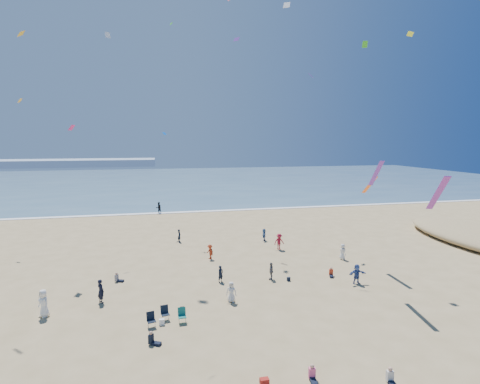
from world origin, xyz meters
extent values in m
plane|color=tan|center=(0.00, 0.00, 0.00)|extent=(220.00, 220.00, 0.00)
cube|color=#476B84|center=(0.00, 95.00, 0.03)|extent=(220.00, 100.00, 0.06)
cube|color=white|center=(0.00, 45.00, 0.04)|extent=(220.00, 1.20, 0.08)
cube|color=#7A8EA8|center=(-60.00, 170.00, 1.60)|extent=(110.00, 20.00, 3.20)
imported|color=black|center=(-3.78, 45.12, 0.95)|extent=(1.16, 1.10, 1.90)
imported|color=silver|center=(1.42, 8.44, 0.79)|extent=(0.87, 0.67, 1.57)
imported|color=silver|center=(14.55, 15.97, 0.82)|extent=(0.67, 0.89, 1.64)
imported|color=#344B8F|center=(12.59, 9.71, 0.85)|extent=(1.58, 0.52, 1.70)
imported|color=black|center=(1.29, 12.53, 0.73)|extent=(0.64, 0.59, 1.47)
imported|color=maroon|center=(9.30, 20.72, 0.91)|extent=(1.23, 0.78, 1.81)
imported|color=black|center=(-1.43, 26.30, 0.78)|extent=(0.46, 0.62, 1.55)
imported|color=slate|center=(5.73, 12.18, 0.77)|extent=(0.72, 0.98, 1.54)
imported|color=#34578F|center=(8.69, 24.72, 0.74)|extent=(0.84, 1.43, 1.47)
imported|color=black|center=(-8.20, 10.42, 0.91)|extent=(0.76, 0.79, 1.82)
imported|color=#A23017|center=(1.27, 19.06, 0.76)|extent=(0.93, 1.13, 1.52)
imported|color=white|center=(-11.74, 8.93, 0.97)|extent=(1.10, 1.11, 1.94)
cube|color=white|center=(-3.78, 5.93, 0.20)|extent=(0.35, 0.20, 0.40)
cube|color=black|center=(-2.32, 7.51, 0.19)|extent=(0.30, 0.22, 0.38)
cube|color=#A31E17|center=(1.18, -1.40, 0.15)|extent=(0.45, 0.30, 0.30)
cube|color=black|center=(7.12, 11.53, 0.17)|extent=(0.28, 0.18, 0.34)
cube|color=green|center=(15.74, 15.45, 21.14)|extent=(0.54, 0.40, 0.57)
cube|color=green|center=(-1.38, 35.89, 27.78)|extent=(0.44, 0.52, 0.35)
cube|color=yellow|center=(20.56, 15.50, 22.37)|extent=(0.88, 0.48, 0.41)
cube|color=white|center=(10.17, 21.97, 26.40)|extent=(0.77, 0.67, 0.62)
cube|color=orange|center=(-19.13, 30.87, 16.73)|extent=(0.60, 0.59, 0.48)
cube|color=blue|center=(-2.72, 33.35, 13.03)|extent=(0.57, 0.73, 0.36)
cube|color=orange|center=(-13.73, 15.17, 20.32)|extent=(0.76, 0.79, 0.41)
cube|color=#5C2D9E|center=(6.12, 28.60, 24.36)|extent=(0.68, 0.83, 0.45)
cube|color=#CA145F|center=(-11.34, 19.22, 13.30)|extent=(0.54, 0.81, 0.50)
cube|color=silver|center=(-8.92, 29.36, 24.19)|extent=(0.62, 0.51, 0.69)
cube|color=#5D229C|center=(14.10, 24.32, 19.66)|extent=(0.74, 0.76, 0.51)
cube|color=#6429A5|center=(13.01, 8.27, 9.55)|extent=(0.35, 3.14, 2.21)
cube|color=#FF611A|center=(15.81, 13.61, 7.96)|extent=(0.35, 2.64, 1.87)
cube|color=#742594|center=(11.65, -0.05, 9.16)|extent=(0.35, 3.30, 2.33)
camera|label=1|loc=(-3.74, -18.02, 12.16)|focal=28.00mm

